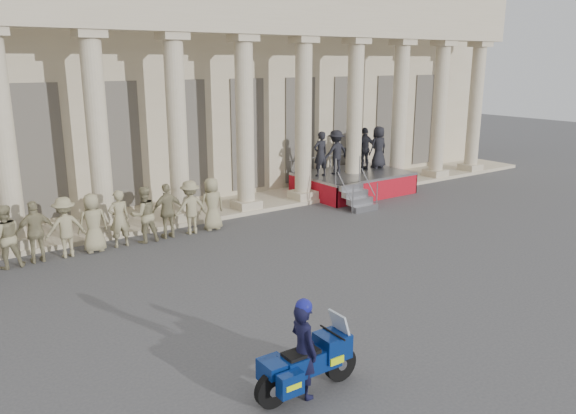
{
  "coord_description": "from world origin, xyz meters",
  "views": [
    {
      "loc": [
        -6.4,
        -9.24,
        5.4
      ],
      "look_at": [
        2.02,
        2.67,
        1.6
      ],
      "focal_mm": 35.0,
      "sensor_mm": 36.0,
      "label": 1
    }
  ],
  "objects": [
    {
      "name": "building",
      "position": [
        -0.0,
        14.74,
        4.52
      ],
      "size": [
        40.0,
        12.5,
        9.0
      ],
      "color": "#BDAD8D",
      "rests_on": "ground"
    },
    {
      "name": "rider",
      "position": [
        -1.41,
        -2.62,
        0.86
      ],
      "size": [
        0.4,
        0.6,
        1.73
      ],
      "rotation": [
        0.0,
        0.0,
        1.56
      ],
      "color": "black",
      "rests_on": "ground"
    },
    {
      "name": "reviewing_stand",
      "position": [
        9.12,
        8.06,
        1.47
      ],
      "size": [
        4.39,
        4.18,
        2.69
      ],
      "color": "gray",
      "rests_on": "ground"
    },
    {
      "name": "ground",
      "position": [
        0.0,
        0.0,
        0.0
      ],
      "size": [
        90.0,
        90.0,
        0.0
      ],
      "primitive_type": "plane",
      "color": "#404043",
      "rests_on": "ground"
    },
    {
      "name": "motorcycle",
      "position": [
        -1.3,
        -2.62,
        0.56
      ],
      "size": [
        2.02,
        0.83,
        1.3
      ],
      "rotation": [
        0.0,
        0.0,
        -0.02
      ],
      "color": "black",
      "rests_on": "ground"
    }
  ]
}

